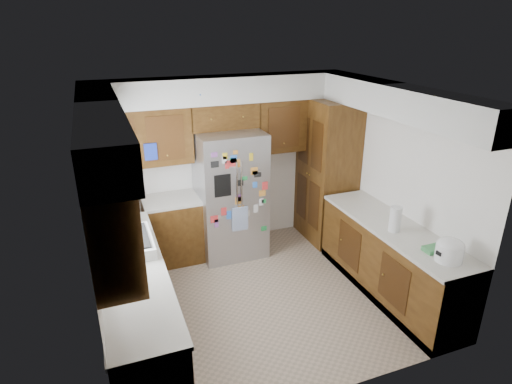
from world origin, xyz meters
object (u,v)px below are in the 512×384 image
(rice_cooker, at_px, (450,249))
(pantry, at_px, (327,171))
(fridge, at_px, (230,195))
(paper_towel, at_px, (395,219))

(rice_cooker, bearing_deg, pantry, 89.99)
(rice_cooker, bearing_deg, fridge, 120.84)
(pantry, distance_m, fridge, 1.51)
(rice_cooker, relative_size, paper_towel, 0.95)
(pantry, distance_m, paper_towel, 1.73)
(pantry, bearing_deg, rice_cooker, -90.01)
(pantry, relative_size, rice_cooker, 7.57)
(paper_towel, bearing_deg, pantry, 86.82)
(pantry, distance_m, rice_cooker, 2.46)
(fridge, relative_size, rice_cooker, 6.34)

